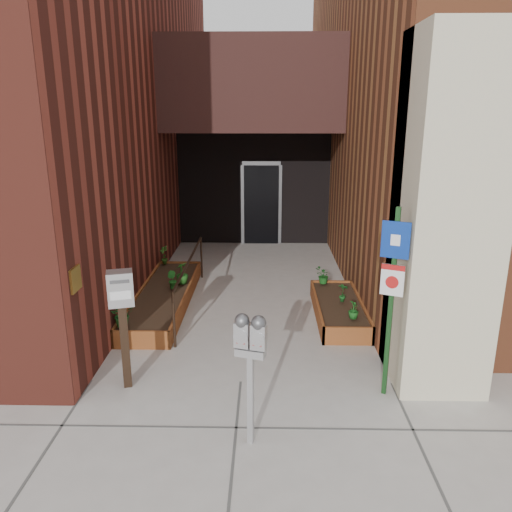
{
  "coord_description": "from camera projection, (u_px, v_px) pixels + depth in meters",
  "views": [
    {
      "loc": [
        0.32,
        -5.88,
        3.47
      ],
      "look_at": [
        0.17,
        1.8,
        1.22
      ],
      "focal_mm": 35.0,
      "sensor_mm": 36.0,
      "label": 1
    }
  ],
  "objects": [
    {
      "name": "ground",
      "position": [
        241.0,
        382.0,
        6.63
      ],
      "size": [
        80.0,
        80.0,
        0.0
      ],
      "primitive_type": "plane",
      "color": "#9E9991",
      "rests_on": "ground"
    },
    {
      "name": "architecture",
      "position": [
        246.0,
        44.0,
        11.85
      ],
      "size": [
        20.0,
        14.6,
        10.0
      ],
      "color": "maroon",
      "rests_on": "ground"
    },
    {
      "name": "planter_left",
      "position": [
        164.0,
        298.0,
        9.21
      ],
      "size": [
        0.9,
        3.6,
        0.3
      ],
      "color": "brown",
      "rests_on": "ground"
    },
    {
      "name": "planter_right",
      "position": [
        339.0,
        310.0,
        8.67
      ],
      "size": [
        0.8,
        2.2,
        0.3
      ],
      "color": "brown",
      "rests_on": "ground"
    },
    {
      "name": "handrail",
      "position": [
        189.0,
        268.0,
        8.98
      ],
      "size": [
        0.04,
        3.34,
        0.9
      ],
      "color": "black",
      "rests_on": "ground"
    },
    {
      "name": "parking_meter",
      "position": [
        250.0,
        345.0,
        5.1
      ],
      "size": [
        0.35,
        0.2,
        1.5
      ],
      "color": "#A7A7AA",
      "rests_on": "ground"
    },
    {
      "name": "sign_post",
      "position": [
        392.0,
        284.0,
        5.94
      ],
      "size": [
        0.31,
        0.16,
        2.41
      ],
      "color": "#143916",
      "rests_on": "ground"
    },
    {
      "name": "payment_dropbox",
      "position": [
        122.0,
        305.0,
        6.22
      ],
      "size": [
        0.36,
        0.31,
        1.58
      ],
      "color": "black",
      "rests_on": "ground"
    },
    {
      "name": "shrub_left_a",
      "position": [
        123.0,
        314.0,
        7.58
      ],
      "size": [
        0.43,
        0.43,
        0.37
      ],
      "primitive_type": "imported",
      "rotation": [
        0.0,
        0.0,
        0.34
      ],
      "color": "#17531C",
      "rests_on": "planter_left"
    },
    {
      "name": "shrub_left_b",
      "position": [
        172.0,
        280.0,
        9.19
      ],
      "size": [
        0.25,
        0.25,
        0.33
      ],
      "primitive_type": "imported",
      "rotation": [
        0.0,
        0.0,
        2.51
      ],
      "color": "#1A5C1A",
      "rests_on": "planter_left"
    },
    {
      "name": "shrub_left_c",
      "position": [
        182.0,
        273.0,
        9.46
      ],
      "size": [
        0.32,
        0.32,
        0.41
      ],
      "primitive_type": "imported",
      "rotation": [
        0.0,
        0.0,
        4.03
      ],
      "color": "#1D5819",
      "rests_on": "planter_left"
    },
    {
      "name": "shrub_left_d",
      "position": [
        164.0,
        255.0,
        10.65
      ],
      "size": [
        0.3,
        0.3,
        0.4
      ],
      "primitive_type": "imported",
      "rotation": [
        0.0,
        0.0,
        5.43
      ],
      "color": "#295B1A",
      "rests_on": "planter_left"
    },
    {
      "name": "shrub_right_a",
      "position": [
        354.0,
        310.0,
        7.86
      ],
      "size": [
        0.18,
        0.18,
        0.29
      ],
      "primitive_type": "imported",
      "rotation": [
        0.0,
        0.0,
        1.49
      ],
      "color": "#18561A",
      "rests_on": "planter_right"
    },
    {
      "name": "shrub_right_b",
      "position": [
        343.0,
        292.0,
        8.55
      ],
      "size": [
        0.24,
        0.24,
        0.34
      ],
      "primitive_type": "imported",
      "rotation": [
        0.0,
        0.0,
        2.65
      ],
      "color": "#18541C",
      "rests_on": "planter_right"
    },
    {
      "name": "shrub_right_c",
      "position": [
        323.0,
        276.0,
        9.44
      ],
      "size": [
        0.4,
        0.4,
        0.32
      ],
      "primitive_type": "imported",
      "rotation": [
        0.0,
        0.0,
        4.0
      ],
      "color": "#18571A",
      "rests_on": "planter_right"
    }
  ]
}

